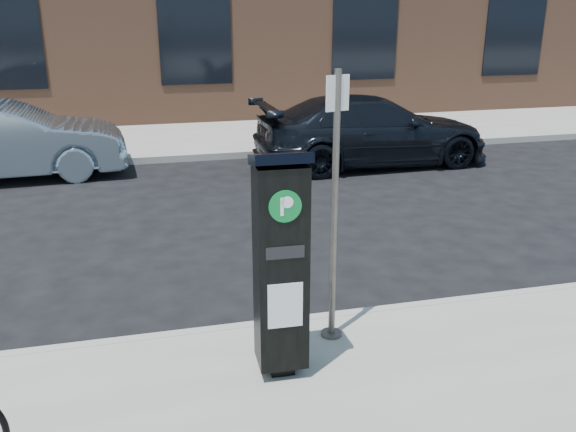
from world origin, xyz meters
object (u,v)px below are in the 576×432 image
object	(u,v)px
car_dark	(372,130)
car_silver	(3,141)
parking_kiosk	(281,264)
sign_pole	(334,213)

from	to	relation	value
car_dark	car_silver	bearing A→B (deg)	84.03
parking_kiosk	car_dark	distance (m)	8.66
parking_kiosk	sign_pole	size ratio (longest dim) A/B	0.79
car_silver	car_dark	xyz separation A→B (m)	(7.69, -0.62, -0.03)
parking_kiosk	car_silver	world-z (taller)	parking_kiosk
sign_pole	car_dark	bearing A→B (deg)	51.22
car_silver	car_dark	distance (m)	7.71
sign_pole	car_dark	distance (m)	7.94
parking_kiosk	sign_pole	bearing A→B (deg)	39.46
car_silver	car_dark	bearing A→B (deg)	-97.82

